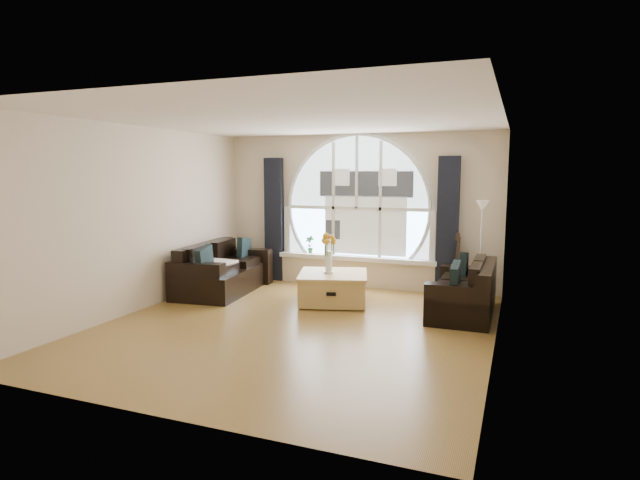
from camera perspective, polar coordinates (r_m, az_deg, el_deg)
The scene contains 21 objects.
ground at distance 6.95m, azimuth -2.73°, elevation -9.52°, with size 5.00×5.50×0.01m, color brown.
ceiling at distance 6.68m, azimuth -2.87°, elevation 13.21°, with size 5.00×5.50×0.01m, color silver.
wall_back at distance 9.25m, azimuth 4.16°, elevation 3.22°, with size 5.00×0.01×2.70m, color beige.
wall_front at distance 4.34m, azimuth -17.75°, elevation -1.88°, with size 5.00×0.01×2.70m, color beige.
wall_left at distance 8.03m, azimuth -19.33°, elevation 2.19°, with size 0.01×5.50×2.70m, color beige.
wall_right at distance 6.11m, azimuth 19.14°, elevation 0.67°, with size 0.01×5.50×2.70m, color beige.
attic_slope at distance 6.10m, azimuth 16.69°, elevation 10.17°, with size 0.92×5.50×0.72m, color silver.
arched_window at distance 9.21m, azimuth 4.12°, elevation 4.92°, with size 2.60×0.06×2.15m, color silver.
window_sill at distance 9.26m, azimuth 3.93°, elevation -2.01°, with size 2.90×0.22×0.08m, color white.
window_frame at distance 9.18m, azimuth 4.07°, elevation 4.91°, with size 2.76×0.08×2.15m, color white.
neighbor_house at distance 9.16m, azimuth 4.99°, elevation 4.11°, with size 1.70×0.02×1.50m, color silver.
curtain_left at distance 9.75m, azimuth -5.09°, elevation 2.25°, with size 0.35×0.12×2.30m, color black.
curtain_right at distance 8.82m, azimuth 13.91°, elevation 1.51°, with size 0.35×0.12×2.30m, color black.
sofa_left at distance 8.97m, azimuth -10.61°, elevation -3.14°, with size 0.93×1.85×0.82m, color black.
sofa_right at distance 7.72m, azimuth 15.49°, elevation -5.00°, with size 0.83×1.67×0.74m, color black.
coffee_chest at distance 8.12m, azimuth 1.45°, elevation -5.17°, with size 1.04×1.04×0.51m, color #A38246.
throw_blanket at distance 8.74m, azimuth -11.49°, elevation -2.77°, with size 0.55×0.55×0.10m, color silver.
vase_flowers at distance 8.01m, azimuth 0.95°, elevation -0.93°, with size 0.24×0.24×0.70m, color white.
floor_lamp at distance 8.50m, azimuth 17.32°, elevation -1.20°, with size 0.24×0.24×1.60m, color #B2B2B2.
guitar at distance 8.80m, azimuth 14.93°, elevation -2.61°, with size 0.36×0.24×1.06m, color brown.
potted_plant at distance 9.52m, azimuth -1.12°, elevation -0.49°, with size 0.17×0.12×0.33m, color #1E6023.
Camera 1 is at (2.71, -6.07, 2.03)m, focal length 28.99 mm.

